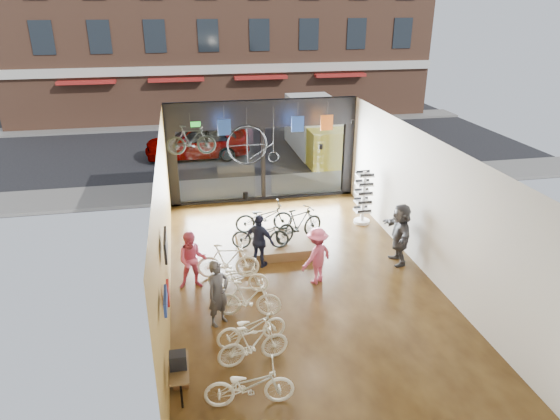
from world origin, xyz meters
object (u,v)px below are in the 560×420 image
object	(u,v)px
customer_0	(218,293)
customer_2	(260,241)
floor_bike_3	(248,299)
penny_farthing	(256,146)
floor_bike_0	(249,385)
sunglasses_rack	(363,198)
floor_bike_5	(228,261)
customer_5	(400,234)
hung_bike	(191,140)
floor_bike_1	(253,344)
display_platform	(277,244)
floor_bike_4	(238,276)
floor_bike_2	(251,327)
display_bike_right	(264,217)
display_bike_left	(260,234)
customer_1	(192,260)
street_car	(197,141)
customer_3	(317,256)
display_bike_mid	(299,224)
box_truck	(321,131)

from	to	relation	value
customer_0	customer_2	bearing A→B (deg)	22.83
floor_bike_3	penny_farthing	distance (m)	6.61
floor_bike_0	sunglasses_rack	size ratio (longest dim) A/B	0.92
sunglasses_rack	floor_bike_5	bearing A→B (deg)	-143.60
customer_5	hung_bike	distance (m)	7.16
floor_bike_1	display_platform	world-z (taller)	floor_bike_1
floor_bike_4	display_platform	xyz separation A→B (m)	(1.46, 2.17, -0.27)
floor_bike_2	customer_5	xyz separation A→B (m)	(4.71, 2.87, 0.49)
display_bike_right	display_bike_left	bearing A→B (deg)	164.73
customer_1	penny_farthing	distance (m)	5.46
display_platform	customer_0	size ratio (longest dim) A/B	1.46
street_car	customer_1	world-z (taller)	street_car
floor_bike_3	sunglasses_rack	world-z (taller)	sunglasses_rack
customer_2	hung_bike	xyz separation A→B (m)	(-1.65, 3.40, 2.13)
floor_bike_5	hung_bike	xyz separation A→B (m)	(-0.70, 3.87, 2.41)
display_bike_right	customer_3	bearing A→B (deg)	-161.94
sunglasses_rack	hung_bike	xyz separation A→B (m)	(-5.57, 1.07, 2.00)
customer_0	customer_5	xyz separation A→B (m)	(5.35, 1.98, 0.09)
display_platform	street_car	bearing A→B (deg)	100.77
floor_bike_1	display_bike_right	distance (m)	5.88
floor_bike_1	customer_0	size ratio (longest dim) A/B	0.94
floor_bike_0	customer_1	world-z (taller)	customer_1
floor_bike_4	sunglasses_rack	bearing A→B (deg)	-36.92
floor_bike_4	display_platform	size ratio (longest dim) A/B	0.67
floor_bike_2	display_platform	size ratio (longest dim) A/B	0.66
display_bike_mid	sunglasses_rack	distance (m)	2.98
floor_bike_0	customer_2	bearing A→B (deg)	-6.86
floor_bike_1	box_truck	bearing A→B (deg)	-29.69
customer_2	customer_1	bearing A→B (deg)	63.05
customer_1	customer_2	bearing A→B (deg)	24.24
sunglasses_rack	box_truck	bearing A→B (deg)	91.48
floor_bike_5	customer_3	xyz separation A→B (m)	(2.31, -0.68, 0.28)
floor_bike_3	hung_bike	xyz separation A→B (m)	(-0.99, 5.77, 2.45)
display_bike_left	customer_0	size ratio (longest dim) A/B	1.02
box_truck	floor_bike_1	world-z (taller)	box_truck
customer_0	hung_bike	world-z (taller)	hung_bike
display_bike_right	customer_5	world-z (taller)	customer_5
floor_bike_5	penny_farthing	xyz separation A→B (m)	(1.46, 4.29, 1.99)
floor_bike_4	customer_1	bearing A→B (deg)	85.81
floor_bike_5	customer_1	size ratio (longest dim) A/B	1.07
floor_bike_0	hung_bike	xyz separation A→B (m)	(-0.61, 8.62, 2.48)
display_platform	customer_3	world-z (taller)	customer_3
street_car	sunglasses_rack	xyz separation A→B (m)	(5.17, -8.87, 0.09)
floor_bike_5	display_bike_left	bearing A→B (deg)	-37.78
floor_bike_4	customer_2	xyz separation A→B (m)	(0.77, 1.20, 0.37)
display_platform	customer_2	world-z (taller)	customer_2
box_truck	display_bike_left	world-z (taller)	box_truck
floor_bike_5	penny_farthing	bearing A→B (deg)	-10.30
floor_bike_4	floor_bike_5	xyz separation A→B (m)	(-0.19, 0.72, 0.09)
floor_bike_0	sunglasses_rack	xyz separation A→B (m)	(4.96, 7.55, 0.48)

